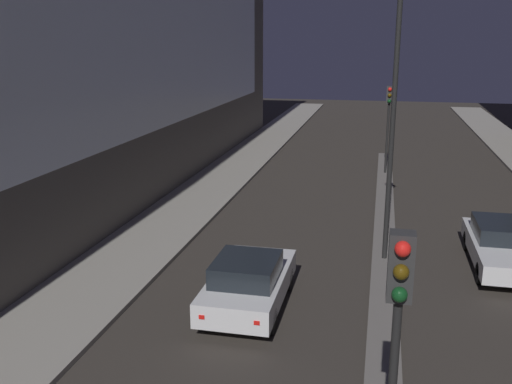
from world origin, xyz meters
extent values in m
cube|color=#66605B|center=(0.00, 16.70, 0.06)|extent=(0.78, 31.40, 0.12)
cube|color=#2D2D2D|center=(0.00, 3.31, 4.23)|extent=(0.32, 0.28, 0.90)
sphere|color=red|center=(0.00, 3.13, 4.53)|extent=(0.20, 0.20, 0.20)
sphere|color=#4C380A|center=(0.00, 3.13, 4.23)|extent=(0.20, 0.20, 0.20)
sphere|color=#0F3D19|center=(0.00, 3.13, 3.93)|extent=(0.20, 0.20, 0.20)
cylinder|color=black|center=(0.00, 26.92, 1.95)|extent=(0.12, 0.12, 3.66)
cube|color=#2D2D2D|center=(0.00, 26.92, 4.23)|extent=(0.32, 0.28, 0.90)
sphere|color=red|center=(0.00, 26.74, 4.53)|extent=(0.20, 0.20, 0.20)
sphere|color=#4C380A|center=(0.00, 26.74, 4.23)|extent=(0.20, 0.20, 0.20)
sphere|color=#0F3D19|center=(0.00, 26.74, 3.93)|extent=(0.20, 0.20, 0.20)
cylinder|color=black|center=(0.00, 14.28, 4.27)|extent=(0.16, 0.16, 8.30)
cube|color=silver|center=(-3.55, 10.15, 0.63)|extent=(1.90, 4.15, 0.62)
cube|color=black|center=(-3.55, 9.84, 1.22)|extent=(1.62, 1.87, 0.55)
cube|color=red|center=(-4.22, 8.07, 0.66)|extent=(0.14, 0.04, 0.10)
cube|color=red|center=(-2.89, 8.07, 0.66)|extent=(0.14, 0.04, 0.10)
cylinder|color=black|center=(-4.39, 11.44, 0.32)|extent=(0.22, 0.64, 0.64)
cylinder|color=black|center=(-2.71, 11.44, 0.32)|extent=(0.22, 0.64, 0.64)
cylinder|color=black|center=(-4.39, 8.86, 0.32)|extent=(0.22, 0.64, 0.64)
cylinder|color=black|center=(-2.71, 8.86, 0.32)|extent=(0.22, 0.64, 0.64)
cube|color=silver|center=(3.55, 14.55, 0.60)|extent=(1.78, 4.67, 0.56)
cube|color=black|center=(3.55, 14.90, 1.14)|extent=(1.51, 2.10, 0.51)
cube|color=red|center=(2.93, 16.89, 0.63)|extent=(0.14, 0.04, 0.10)
cube|color=red|center=(4.18, 16.89, 0.63)|extent=(0.14, 0.04, 0.10)
cylinder|color=black|center=(2.77, 16.00, 0.32)|extent=(0.22, 0.64, 0.64)
cylinder|color=black|center=(2.77, 13.10, 0.32)|extent=(0.22, 0.64, 0.64)
camera|label=1|loc=(-0.34, -3.57, 6.97)|focal=40.00mm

